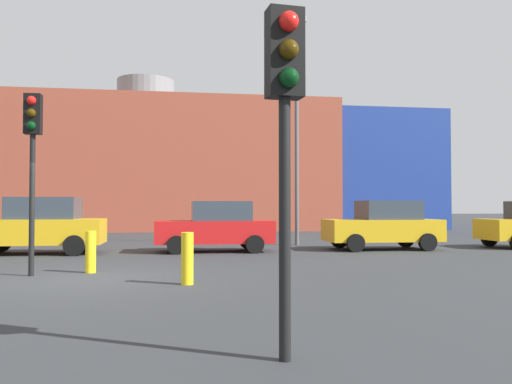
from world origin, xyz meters
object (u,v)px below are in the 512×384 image
parked_car_2 (216,227)px  traffic_light_near_right (285,100)px  bollard_yellow_0 (91,252)px  parked_car_3 (384,225)px  bollard_yellow_2 (187,258)px  traffic_light_island (32,142)px  parked_car_1 (38,226)px  street_lamp (297,117)px

parked_car_2 → traffic_light_near_right: (-0.24, -12.83, 1.74)m
traffic_light_near_right → bollard_yellow_0: size_ratio=3.65×
parked_car_3 → bollard_yellow_2: size_ratio=3.94×
traffic_light_island → parked_car_1: bearing=-166.5°
parked_car_1 → traffic_light_near_right: (5.55, -12.83, 1.68)m
traffic_light_near_right → traffic_light_island: size_ratio=0.87×
parked_car_3 → street_lamp: street_lamp is taller
traffic_light_near_right → traffic_light_island: bearing=-155.2°
parked_car_3 → street_lamp: (-2.58, 2.62, 4.29)m
parked_car_2 → street_lamp: 6.10m
bollard_yellow_2 → street_lamp: 12.04m
parked_car_1 → parked_car_3: 11.80m
parked_car_2 → bollard_yellow_2: 7.60m
bollard_yellow_0 → street_lamp: size_ratio=0.10×
traffic_light_island → traffic_light_near_right: bearing=31.8°
parked_car_1 → bollard_yellow_2: 8.86m
parked_car_2 → street_lamp: bearing=-142.6°
traffic_light_near_right → bollard_yellow_2: bearing=-176.9°
parked_car_3 → parked_car_1: bearing=0.0°
parked_car_2 → bollard_yellow_0: (-3.29, -5.33, -0.37)m
bollard_yellow_0 → parked_car_2: bearing=58.3°
bollard_yellow_2 → bollard_yellow_0: bearing=135.0°
parked_car_3 → bollard_yellow_0: size_ratio=4.19×
bollard_yellow_2 → street_lamp: bearing=65.9°
parked_car_1 → parked_car_2: size_ratio=1.07×
parked_car_3 → bollard_yellow_0: (-9.31, -5.33, -0.39)m
parked_car_2 → traffic_light_near_right: size_ratio=1.13×
bollard_yellow_0 → traffic_light_island: bearing=-162.0°
street_lamp → traffic_light_near_right: bearing=-103.4°
traffic_light_near_right → bollard_yellow_2: 5.78m
parked_car_2 → bollard_yellow_0: size_ratio=4.11×
parked_car_2 → traffic_light_near_right: 12.95m
street_lamp → bollard_yellow_2: bearing=-114.1°
parked_car_2 → bollard_yellow_2: (-1.11, -7.51, -0.34)m
parked_car_1 → parked_car_3: bearing=-180.0°
parked_car_2 → parked_car_3: size_ratio=0.98×
parked_car_1 → traffic_light_near_right: bearing=113.4°
traffic_light_near_right → bollard_yellow_0: traffic_light_near_right is taller
street_lamp → parked_car_2: bearing=-142.6°
parked_car_1 → traffic_light_near_right: 14.08m
parked_car_1 → bollard_yellow_0: (2.49, -5.33, -0.43)m
parked_car_1 → street_lamp: (9.22, 2.62, 4.24)m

